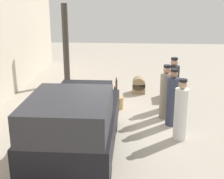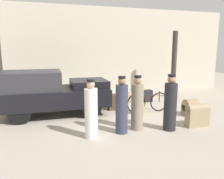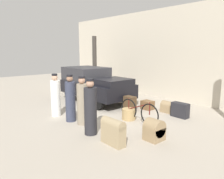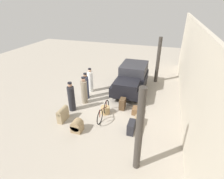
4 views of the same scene
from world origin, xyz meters
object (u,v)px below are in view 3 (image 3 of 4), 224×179
object	(u,v)px
conductor_in_dark_uniform	(70,100)
trunk_large_brown	(147,105)
bicycle	(139,111)
suitcase_black_upright	(113,131)
trunk_umber_medium	(130,104)
suitcase_small_leather	(180,110)
wicker_basket	(129,114)
porter_carrying_trunk	(82,102)
porter_lifting_near_truck	(90,109)
trunk_wicker_pale	(167,107)
trunk_barrel_dark	(154,130)
truck	(94,83)
porter_standing_middle	(56,97)

from	to	relation	value
conductor_in_dark_uniform	trunk_large_brown	world-z (taller)	conductor_in_dark_uniform
bicycle	suitcase_black_upright	world-z (taller)	bicycle
trunk_umber_medium	suitcase_small_leather	distance (m)	1.96
wicker_basket	porter_carrying_trunk	size ratio (longest dim) A/B	0.30
porter_lifting_near_truck	trunk_umber_medium	size ratio (longest dim) A/B	2.66
trunk_wicker_pale	porter_carrying_trunk	bearing A→B (deg)	-107.41
trunk_umber_medium	trunk_barrel_dark	world-z (taller)	trunk_umber_medium
porter_carrying_trunk	trunk_barrel_dark	bearing A→B (deg)	17.44
trunk_umber_medium	trunk_wicker_pale	distance (m)	1.51
wicker_basket	trunk_umber_medium	world-z (taller)	trunk_umber_medium
trunk_wicker_pale	truck	bearing A→B (deg)	-162.84
truck	porter_lifting_near_truck	distance (m)	4.21
truck	porter_lifting_near_truck	xyz separation A→B (m)	(3.33, -2.58, -0.12)
wicker_basket	porter_standing_middle	bearing A→B (deg)	-140.14
bicycle	trunk_barrel_dark	size ratio (longest dim) A/B	2.83
bicycle	trunk_barrel_dark	bearing A→B (deg)	-31.59
conductor_in_dark_uniform	trunk_umber_medium	distance (m)	2.51
bicycle	suitcase_black_upright	distance (m)	2.02
porter_lifting_near_truck	suitcase_small_leather	xyz separation A→B (m)	(0.82, 3.46, -0.49)
bicycle	porter_lifting_near_truck	size ratio (longest dim) A/B	1.02
bicycle	wicker_basket	xyz separation A→B (m)	(-0.43, -0.05, -0.18)
porter_carrying_trunk	trunk_large_brown	xyz separation A→B (m)	(0.22, 3.09, -0.56)
porter_carrying_trunk	porter_lifting_near_truck	distance (m)	0.96
trunk_umber_medium	truck	bearing A→B (deg)	-179.66
bicycle	conductor_in_dark_uniform	bearing A→B (deg)	-133.95
trunk_large_brown	porter_carrying_trunk	bearing A→B (deg)	-94.08
truck	wicker_basket	distance (m)	3.26
trunk_barrel_dark	conductor_in_dark_uniform	bearing A→B (deg)	-163.11
truck	porter_standing_middle	xyz separation A→B (m)	(0.99, -2.51, -0.15)
bicycle	trunk_umber_medium	xyz separation A→B (m)	(-1.13, 0.72, -0.07)
porter_standing_middle	trunk_wicker_pale	distance (m)	4.39
wicker_basket	porter_lifting_near_truck	distance (m)	1.93
trunk_umber_medium	suitcase_black_upright	world-z (taller)	suitcase_black_upright
suitcase_small_leather	trunk_large_brown	bearing A→B (deg)	-177.94
porter_carrying_trunk	suitcase_small_leather	xyz separation A→B (m)	(1.73, 3.15, -0.47)
trunk_umber_medium	suitcase_small_leather	size ratio (longest dim) A/B	1.00
truck	trunk_large_brown	size ratio (longest dim) A/B	7.98
porter_standing_middle	trunk_wicker_pale	bearing A→B (deg)	55.33
wicker_basket	conductor_in_dark_uniform	distance (m)	2.12
porter_standing_middle	trunk_barrel_dark	distance (m)	4.00
conductor_in_dark_uniform	suitcase_black_upright	size ratio (longest dim) A/B	2.28
bicycle	porter_lifting_near_truck	xyz separation A→B (m)	(-0.19, -1.88, 0.38)
trunk_wicker_pale	trunk_large_brown	size ratio (longest dim) A/B	1.02
truck	conductor_in_dark_uniform	world-z (taller)	conductor_in_dark_uniform
suitcase_small_leather	porter_lifting_near_truck	bearing A→B (deg)	-103.31
porter_carrying_trunk	trunk_umber_medium	world-z (taller)	porter_carrying_trunk
trunk_wicker_pale	bicycle	bearing A→B (deg)	-88.15
porter_standing_middle	truck	bearing A→B (deg)	111.51
trunk_large_brown	porter_lifting_near_truck	bearing A→B (deg)	-78.59
porter_carrying_trunk	suitcase_black_upright	xyz separation A→B (m)	(1.89, -0.30, -0.37)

